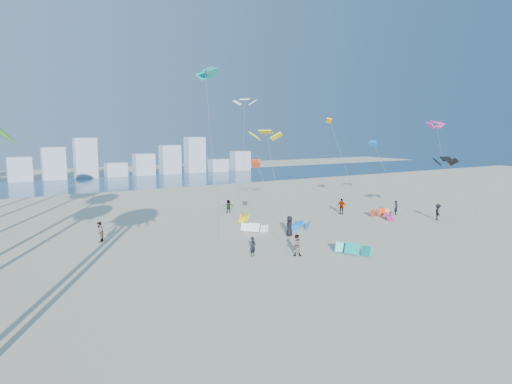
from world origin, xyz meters
TOP-DOWN VIEW (x-y plane):
  - ground at (0.00, 0.00)m, footprint 220.00×220.00m
  - ocean at (0.00, 72.00)m, footprint 220.00×220.00m
  - kitesurfer_near at (0.42, 12.21)m, footprint 0.66×0.56m
  - kitesurfer_mid at (3.39, 10.51)m, footprint 1.06×1.03m
  - kitesurfers_far at (11.55, 20.65)m, footprint 35.44×17.28m
  - grounded_kites at (10.81, 16.91)m, footprint 19.90×19.53m
  - flying_kites at (11.13, 20.82)m, footprint 24.84×24.26m
  - distant_skyline at (-1.19, 82.00)m, footprint 85.00×3.00m

SIDE VIEW (x-z plane):
  - ground at x=0.00m, z-range 0.00..0.00m
  - ocean at x=0.00m, z-range 0.01..0.01m
  - grounded_kites at x=10.81m, z-range -0.05..0.91m
  - kitesurfer_near at x=0.42m, z-range 0.00..1.54m
  - kitesurfer_mid at x=3.39m, z-range 0.00..1.72m
  - kitesurfers_far at x=11.55m, z-range -0.06..1.85m
  - distant_skyline at x=-1.19m, z-range -1.11..7.29m
  - flying_kites at x=11.13m, z-range 3.10..19.48m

